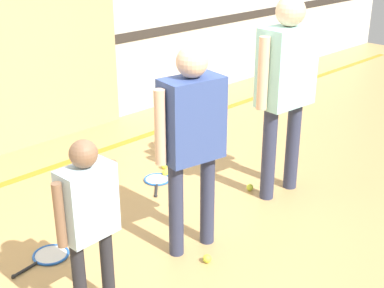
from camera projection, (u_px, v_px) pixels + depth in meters
name	position (u px, v px, depth m)	size (l,w,h in m)	color
ground_plane	(193.00, 241.00, 4.30)	(16.00, 16.00, 0.00)	tan
wall_back	(2.00, 3.00, 5.51)	(16.00, 0.07, 3.20)	beige
wall_panel	(10.00, 70.00, 5.70)	(2.78, 0.05, 1.83)	tan
floor_stripe	(57.00, 166.00, 5.62)	(14.40, 0.10, 0.01)	orange
person_instructor	(192.00, 130.00, 3.84)	(0.60, 0.32, 1.60)	#2D334C
person_student_left	(88.00, 211.00, 3.24)	(0.46, 0.20, 1.22)	#232328
person_student_right	(286.00, 77.00, 4.65)	(0.69, 0.32, 1.82)	#2D334C
racket_spare_on_floor	(157.00, 180.00, 5.28)	(0.45, 0.46, 0.03)	blue
racket_second_spare	(49.00, 256.00, 4.09)	(0.51, 0.32, 0.03)	blue
tennis_ball_near_instructor	(207.00, 259.00, 4.02)	(0.07, 0.07, 0.07)	#CCE038
tennis_ball_by_spare_racket	(166.00, 173.00, 5.39)	(0.07, 0.07, 0.07)	#CCE038
tennis_ball_stray_left	(250.00, 187.00, 5.09)	(0.07, 0.07, 0.07)	#CCE038
tennis_ball_stray_right	(164.00, 166.00, 5.54)	(0.07, 0.07, 0.07)	#CCE038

